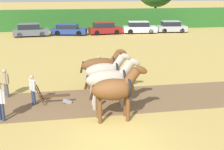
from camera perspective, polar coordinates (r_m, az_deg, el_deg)
ground_plane at (r=11.50m, az=0.53°, el=-12.70°), size 240.00×240.00×0.00m
plowed_furrow_strip at (r=15.26m, az=-21.38°, el=-6.11°), size 35.18×4.05×0.01m
hedgerow at (r=41.22m, az=-6.97°, el=11.10°), size 79.31×1.35×2.88m
draft_horse_lead_left at (r=12.44m, az=0.74°, el=-2.86°), size 2.67×1.02×2.56m
draft_horse_lead_right at (r=13.86m, az=-0.38°, el=-0.85°), size 2.88×1.01×2.52m
draft_horse_trail_left at (r=15.30m, az=-1.30°, el=0.76°), size 2.67×0.95×2.45m
draft_horse_trail_right at (r=16.75m, az=-2.06°, el=2.05°), size 2.90×0.91×2.36m
plow at (r=14.80m, az=-11.04°, el=-4.58°), size 1.79×0.46×1.13m
farmer_at_plow at (r=14.82m, az=-15.83°, el=-2.49°), size 0.37×0.60×1.58m
farmer_beside_team at (r=18.61m, az=-2.65°, el=2.03°), size 0.49×0.45×1.53m
farmer_onlooker_left at (r=13.44m, az=-21.86°, el=-4.43°), size 0.55×0.48×1.80m
farmer_onlooker_right at (r=16.32m, az=-20.84°, el=-1.14°), size 0.43×0.54×1.59m
parked_car_far_left at (r=36.62m, az=-16.22°, el=8.74°), size 4.39×2.09×1.61m
parked_car_left at (r=36.69m, az=-8.80°, el=9.10°), size 4.64×2.56×1.41m
parked_car_center_left at (r=37.04m, az=-1.49°, el=9.47°), size 4.41×2.29×1.57m
parked_car_center at (r=37.98m, az=5.59°, el=9.58°), size 4.54×2.19×1.56m
parked_car_center_right at (r=39.45m, az=11.98°, el=9.55°), size 4.04×2.07×1.53m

